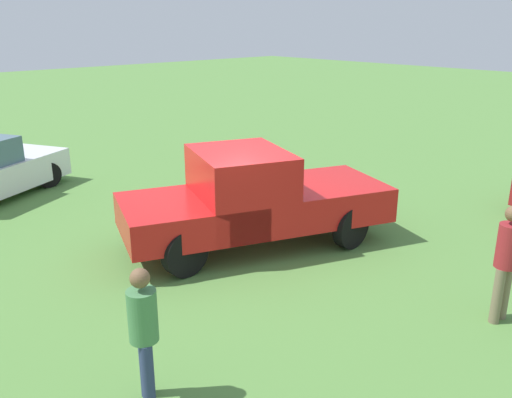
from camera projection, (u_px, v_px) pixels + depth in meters
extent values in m
plane|color=#54843D|center=(238.00, 249.00, 10.01)|extent=(80.00, 80.00, 0.00)
cylinder|color=black|center=(311.00, 201.00, 11.38)|extent=(0.83, 0.22, 0.83)
cylinder|color=black|center=(351.00, 226.00, 9.97)|extent=(0.83, 0.22, 0.83)
cylinder|color=black|center=(164.00, 220.00, 10.28)|extent=(0.83, 0.22, 0.83)
cylinder|color=black|center=(185.00, 252.00, 8.86)|extent=(0.83, 0.22, 0.83)
cube|color=red|center=(326.00, 197.00, 10.53)|extent=(2.53, 2.49, 0.64)
cube|color=red|center=(241.00, 189.00, 9.79)|extent=(2.16, 2.35, 1.40)
cube|color=slate|center=(241.00, 165.00, 9.65)|extent=(1.88, 2.12, 0.48)
cube|color=red|center=(189.00, 216.00, 9.57)|extent=(2.90, 2.63, 0.60)
cube|color=silver|center=(366.00, 204.00, 10.94)|extent=(0.77, 1.75, 0.16)
cylinder|color=black|center=(48.00, 175.00, 13.63)|extent=(0.65, 0.20, 0.65)
cylinder|color=navy|center=(146.00, 365.00, 6.00)|extent=(0.14, 0.14, 0.79)
cylinder|color=navy|center=(148.00, 376.00, 5.82)|extent=(0.14, 0.14, 0.79)
cylinder|color=#477F4C|center=(143.00, 316.00, 5.69)|extent=(0.43, 0.43, 0.59)
sphere|color=brown|center=(140.00, 278.00, 5.56)|extent=(0.21, 0.21, 0.21)
cylinder|color=#7A6B51|center=(497.00, 296.00, 7.46)|extent=(0.14, 0.14, 0.83)
cylinder|color=#7A6B51|center=(505.00, 292.00, 7.58)|extent=(0.14, 0.14, 0.83)
cylinder|color=maroon|center=(509.00, 246.00, 7.29)|extent=(0.34, 0.34, 0.62)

